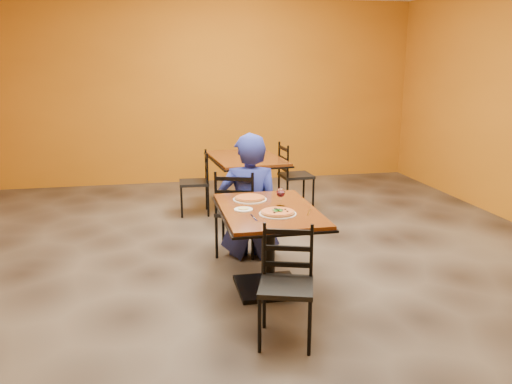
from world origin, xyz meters
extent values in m
cube|color=black|center=(0.00, 0.00, 0.00)|extent=(7.00, 8.00, 0.01)
cube|color=#BA6D14|center=(0.00, 4.00, 1.50)|extent=(7.00, 0.01, 3.00)
cube|color=brown|center=(0.00, -0.50, 0.73)|extent=(0.80, 1.20, 0.03)
cube|color=black|center=(0.00, -0.50, 0.71)|extent=(0.83, 1.23, 0.02)
cylinder|color=black|center=(0.00, -0.50, 0.37)|extent=(0.12, 0.12, 0.66)
cube|color=black|center=(0.00, -0.50, 0.02)|extent=(0.55, 0.55, 0.04)
cube|color=brown|center=(0.27, 2.03, 0.73)|extent=(0.97, 1.36, 0.03)
cube|color=black|center=(0.27, 2.03, 0.71)|extent=(1.00, 1.40, 0.02)
cylinder|color=black|center=(0.27, 2.03, 0.37)|extent=(0.13, 0.13, 0.66)
cube|color=black|center=(0.27, 2.03, 0.02)|extent=(0.64, 0.64, 0.04)
imported|color=navy|center=(0.00, 0.37, 0.65)|extent=(0.69, 0.51, 1.29)
cylinder|color=white|center=(0.03, -0.69, 0.76)|extent=(0.31, 0.31, 0.01)
cylinder|color=maroon|center=(0.03, -0.69, 0.77)|extent=(0.28, 0.28, 0.02)
cylinder|color=white|center=(-0.10, -0.19, 0.76)|extent=(0.31, 0.31, 0.01)
cylinder|color=orange|center=(-0.10, -0.19, 0.77)|extent=(0.28, 0.28, 0.02)
cylinder|color=white|center=(-0.22, -0.51, 0.76)|extent=(0.16, 0.16, 0.01)
cylinder|color=tan|center=(-0.22, -0.51, 0.76)|extent=(0.09, 0.09, 0.01)
cube|color=silver|center=(-0.18, -0.75, 0.75)|extent=(0.03, 0.19, 0.00)
cube|color=silver|center=(0.31, -0.69, 0.75)|extent=(0.10, 0.20, 0.00)
camera|label=1|loc=(-0.96, -4.66, 1.96)|focal=36.14mm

